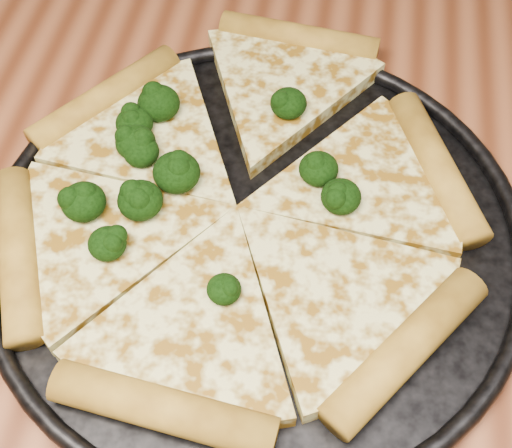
# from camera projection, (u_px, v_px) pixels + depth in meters

# --- Properties ---
(dining_table) EXTENTS (1.20, 0.90, 0.75)m
(dining_table) POSITION_uv_depth(u_px,v_px,m) (129.00, 411.00, 0.54)
(dining_table) COLOR brown
(dining_table) RESTS_ON ground
(pizza_pan) EXTENTS (0.41, 0.41, 0.02)m
(pizza_pan) POSITION_uv_depth(u_px,v_px,m) (256.00, 230.00, 0.52)
(pizza_pan) COLOR black
(pizza_pan) RESTS_ON dining_table
(pizza) EXTENTS (0.38, 0.40, 0.03)m
(pizza) POSITION_uv_depth(u_px,v_px,m) (239.00, 201.00, 0.52)
(pizza) COLOR #DEDA88
(pizza) RESTS_ON pizza_pan
(broccoli_florets) EXTENTS (0.22, 0.21, 0.03)m
(broccoli_florets) POSITION_uv_depth(u_px,v_px,m) (179.00, 168.00, 0.53)
(broccoli_florets) COLOR black
(broccoli_florets) RESTS_ON pizza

